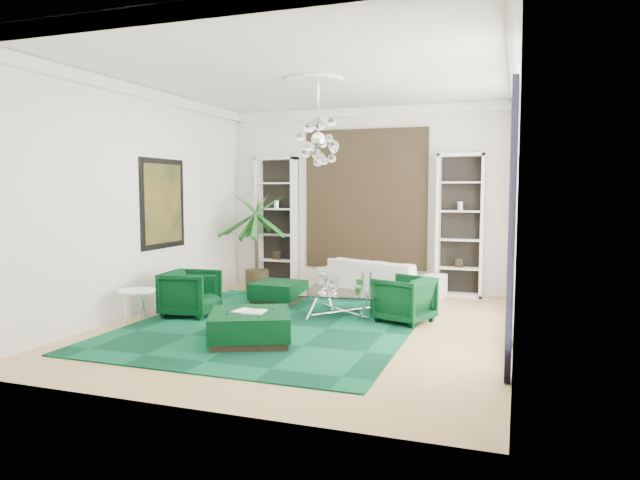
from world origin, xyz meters
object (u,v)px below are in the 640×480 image
at_px(armchair_right, 404,299).
at_px(side_table, 137,308).
at_px(armchair_left, 191,293).
at_px(palm, 257,228).
at_px(coffee_table, 345,303).
at_px(sofa, 380,277).
at_px(ottoman_front, 250,327).
at_px(ottoman_side, 279,292).

distance_m(armchair_right, side_table, 4.17).
height_order(armchair_left, palm, palm).
bearing_deg(armchair_right, coffee_table, -76.87).
xyz_separation_m(sofa, ottoman_front, (-0.86, -4.05, -0.15)).
xyz_separation_m(sofa, coffee_table, (-0.12, -2.01, -0.15)).
distance_m(ottoman_front, palm, 4.27).
bearing_deg(palm, armchair_right, -28.32).
height_order(armchair_left, armchair_right, armchair_left).
bearing_deg(ottoman_front, ottoman_side, 105.51).
relative_size(coffee_table, ottoman_side, 1.46).
relative_size(sofa, ottoman_side, 2.88).
xyz_separation_m(sofa, side_table, (-2.98, -3.67, -0.09)).
xyz_separation_m(coffee_table, side_table, (-2.87, -1.66, 0.05)).
bearing_deg(armchair_left, coffee_table, -76.82).
bearing_deg(sofa, palm, 26.49).
distance_m(armchair_left, armchair_right, 3.51).
bearing_deg(armchair_right, palm, -97.83).
height_order(armchair_right, coffee_table, armchair_right).
bearing_deg(coffee_table, armchair_right, -7.36).
bearing_deg(palm, side_table, -97.34).
distance_m(sofa, armchair_right, 2.32).
distance_m(coffee_table, ottoman_side, 1.67).
bearing_deg(sofa, armchair_left, 68.42).
relative_size(armchair_right, ottoman_front, 0.75).
relative_size(coffee_table, ottoman_front, 1.17).
height_order(armchair_left, coffee_table, armchair_left).
height_order(sofa, side_table, sofa).
height_order(armchair_left, side_table, armchair_left).
xyz_separation_m(ottoman_front, palm, (-1.69, 3.76, 1.10)).
bearing_deg(armchair_left, palm, -5.74).
relative_size(armchair_right, side_table, 1.45).
xyz_separation_m(coffee_table, ottoman_front, (-0.74, -2.04, -0.00)).
relative_size(sofa, armchair_right, 3.06).
height_order(ottoman_side, side_table, side_table).
distance_m(armchair_right, ottoman_front, 2.60).
bearing_deg(palm, sofa, 6.38).
relative_size(armchair_right, palm, 0.31).
xyz_separation_m(sofa, armchair_right, (0.90, -2.14, 0.01)).
height_order(coffee_table, ottoman_side, coffee_table).
xyz_separation_m(sofa, ottoman_side, (-1.62, -1.30, -0.17)).
bearing_deg(palm, ottoman_side, -47.55).
bearing_deg(armchair_left, sofa, -47.65).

